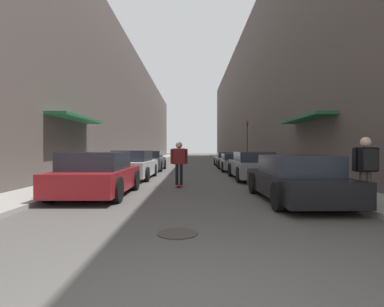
{
  "coord_description": "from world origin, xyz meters",
  "views": [
    {
      "loc": [
        0.03,
        -2.55,
        1.47
      ],
      "look_at": [
        0.07,
        11.45,
        1.26
      ],
      "focal_mm": 28.0,
      "sensor_mm": 36.0,
      "label": 1
    }
  ],
  "objects_px": {
    "parked_car_right_0": "(294,179)",
    "parked_car_right_3": "(226,159)",
    "parked_car_left_1": "(133,165)",
    "parked_car_right_2": "(233,162)",
    "parked_car_left_2": "(149,161)",
    "skateboarder": "(178,159)",
    "parked_car_left_0": "(97,175)",
    "parked_car_right_1": "(252,166)",
    "traffic_light": "(246,138)",
    "manhole_cover": "(177,233)",
    "pedestrian": "(365,162)"
  },
  "relations": [
    {
      "from": "parked_car_left_1",
      "to": "parked_car_right_2",
      "type": "bearing_deg",
      "value": 43.96
    },
    {
      "from": "manhole_cover",
      "to": "parked_car_left_2",
      "type": "bearing_deg",
      "value": 99.68
    },
    {
      "from": "parked_car_left_0",
      "to": "traffic_light",
      "type": "distance_m",
      "value": 19.85
    },
    {
      "from": "traffic_light",
      "to": "parked_car_right_2",
      "type": "bearing_deg",
      "value": -106.99
    },
    {
      "from": "parked_car_left_1",
      "to": "parked_car_right_2",
      "type": "relative_size",
      "value": 0.99
    },
    {
      "from": "traffic_light",
      "to": "manhole_cover",
      "type": "bearing_deg",
      "value": -103.43
    },
    {
      "from": "parked_car_left_2",
      "to": "manhole_cover",
      "type": "xyz_separation_m",
      "value": [
        2.63,
        -15.4,
        -0.64
      ]
    },
    {
      "from": "parked_car_right_0",
      "to": "skateboarder",
      "type": "relative_size",
      "value": 2.64
    },
    {
      "from": "skateboarder",
      "to": "parked_car_left_0",
      "type": "bearing_deg",
      "value": -137.15
    },
    {
      "from": "parked_car_right_2",
      "to": "pedestrian",
      "type": "xyz_separation_m",
      "value": [
        1.42,
        -12.85,
        0.57
      ]
    },
    {
      "from": "parked_car_right_0",
      "to": "parked_car_left_2",
      "type": "bearing_deg",
      "value": 115.34
    },
    {
      "from": "manhole_cover",
      "to": "traffic_light",
      "type": "height_order",
      "value": "traffic_light"
    },
    {
      "from": "parked_car_right_0",
      "to": "pedestrian",
      "type": "distance_m",
      "value": 1.81
    },
    {
      "from": "traffic_light",
      "to": "pedestrian",
      "type": "xyz_separation_m",
      "value": [
        -0.78,
        -20.07,
        -1.34
      ]
    },
    {
      "from": "parked_car_left_0",
      "to": "manhole_cover",
      "type": "height_order",
      "value": "parked_car_left_0"
    },
    {
      "from": "skateboarder",
      "to": "manhole_cover",
      "type": "xyz_separation_m",
      "value": [
        0.25,
        -6.46,
        -1.07
      ]
    },
    {
      "from": "parked_car_left_0",
      "to": "parked_car_left_2",
      "type": "xyz_separation_m",
      "value": [
        0.07,
        11.21,
        -0.01
      ]
    },
    {
      "from": "parked_car_left_1",
      "to": "parked_car_right_0",
      "type": "xyz_separation_m",
      "value": [
        5.75,
        -6.3,
        -0.04
      ]
    },
    {
      "from": "parked_car_right_0",
      "to": "traffic_light",
      "type": "relative_size",
      "value": 1.19
    },
    {
      "from": "parked_car_right_0",
      "to": "parked_car_right_1",
      "type": "relative_size",
      "value": 0.97
    },
    {
      "from": "parked_car_left_2",
      "to": "parked_car_right_3",
      "type": "bearing_deg",
      "value": 40.06
    },
    {
      "from": "parked_car_right_3",
      "to": "skateboarder",
      "type": "height_order",
      "value": "skateboarder"
    },
    {
      "from": "parked_car_left_0",
      "to": "manhole_cover",
      "type": "distance_m",
      "value": 5.02
    },
    {
      "from": "parked_car_right_3",
      "to": "skateboarder",
      "type": "xyz_separation_m",
      "value": [
        -3.45,
        -13.84,
        0.49
      ]
    },
    {
      "from": "parked_car_left_0",
      "to": "parked_car_left_1",
      "type": "height_order",
      "value": "parked_car_left_1"
    },
    {
      "from": "parked_car_right_0",
      "to": "parked_car_right_2",
      "type": "height_order",
      "value": "parked_car_right_0"
    },
    {
      "from": "parked_car_left_1",
      "to": "parked_car_right_3",
      "type": "height_order",
      "value": "parked_car_left_1"
    },
    {
      "from": "manhole_cover",
      "to": "pedestrian",
      "type": "bearing_deg",
      "value": 25.68
    },
    {
      "from": "parked_car_left_0",
      "to": "skateboarder",
      "type": "distance_m",
      "value": 3.36
    },
    {
      "from": "parked_car_left_1",
      "to": "parked_car_right_1",
      "type": "height_order",
      "value": "parked_car_left_1"
    },
    {
      "from": "parked_car_left_2",
      "to": "parked_car_right_3",
      "type": "distance_m",
      "value": 7.61
    },
    {
      "from": "parked_car_left_1",
      "to": "traffic_light",
      "type": "bearing_deg",
      "value": 58.11
    },
    {
      "from": "parked_car_left_1",
      "to": "parked_car_right_2",
      "type": "distance_m",
      "value": 7.94
    },
    {
      "from": "parked_car_left_2",
      "to": "skateboarder",
      "type": "bearing_deg",
      "value": -75.13
    },
    {
      "from": "parked_car_right_0",
      "to": "parked_car_right_3",
      "type": "bearing_deg",
      "value": 89.81
    },
    {
      "from": "parked_car_left_0",
      "to": "manhole_cover",
      "type": "bearing_deg",
      "value": -57.19
    },
    {
      "from": "parked_car_right_0",
      "to": "traffic_light",
      "type": "distance_m",
      "value": 19.25
    },
    {
      "from": "parked_car_right_0",
      "to": "parked_car_right_1",
      "type": "distance_m",
      "value": 6.1
    },
    {
      "from": "parked_car_left_1",
      "to": "skateboarder",
      "type": "distance_m",
      "value": 3.89
    },
    {
      "from": "parked_car_left_0",
      "to": "traffic_light",
      "type": "height_order",
      "value": "traffic_light"
    },
    {
      "from": "parked_car_left_1",
      "to": "manhole_cover",
      "type": "bearing_deg",
      "value": -74.67
    },
    {
      "from": "parked_car_left_0",
      "to": "parked_car_left_2",
      "type": "height_order",
      "value": "parked_car_left_0"
    },
    {
      "from": "parked_car_right_2",
      "to": "pedestrian",
      "type": "bearing_deg",
      "value": -83.68
    },
    {
      "from": "parked_car_left_1",
      "to": "parked_car_right_1",
      "type": "xyz_separation_m",
      "value": [
        5.79,
        -0.2,
        -0.02
      ]
    },
    {
      "from": "skateboarder",
      "to": "parked_car_right_0",
      "type": "bearing_deg",
      "value": -43.67
    },
    {
      "from": "parked_car_left_2",
      "to": "parked_car_right_3",
      "type": "height_order",
      "value": "parked_car_left_2"
    },
    {
      "from": "manhole_cover",
      "to": "parked_car_right_2",
      "type": "bearing_deg",
      "value": 78.32
    },
    {
      "from": "parked_car_right_3",
      "to": "manhole_cover",
      "type": "relative_size",
      "value": 6.21
    },
    {
      "from": "parked_car_left_2",
      "to": "pedestrian",
      "type": "distance_m",
      "value": 15.04
    },
    {
      "from": "parked_car_right_1",
      "to": "parked_car_right_2",
      "type": "relative_size",
      "value": 1.05
    }
  ]
}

